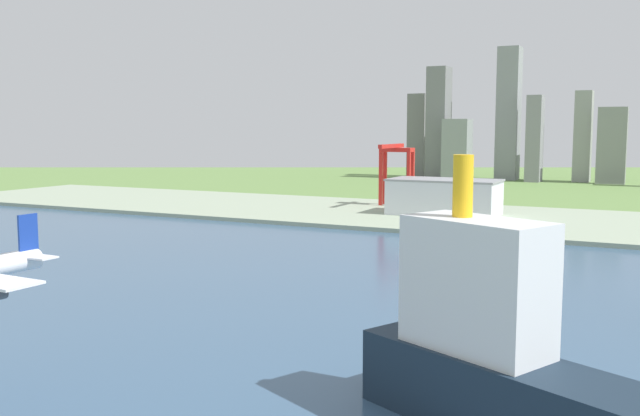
# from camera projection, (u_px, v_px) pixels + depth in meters

# --- Properties ---
(ground_plane) EXTENTS (2400.00, 2400.00, 0.00)m
(ground_plane) POSITION_uv_depth(u_px,v_px,m) (392.00, 288.00, 243.50)
(ground_plane) COLOR #638746
(water_bay) EXTENTS (840.00, 360.00, 0.15)m
(water_bay) POSITION_uv_depth(u_px,v_px,m) (314.00, 332.00, 190.10)
(water_bay) COLOR #385675
(water_bay) RESTS_ON ground
(industrial_pier) EXTENTS (840.00, 140.00, 2.50)m
(industrial_pier) POSITION_uv_depth(u_px,v_px,m) (506.00, 220.00, 412.45)
(industrial_pier) COLOR #97A78C
(industrial_pier) RESTS_ON ground
(tugboat_small) EXTENTS (10.39, 19.50, 10.16)m
(tugboat_small) POSITION_uv_depth(u_px,v_px,m) (437.00, 237.00, 336.63)
(tugboat_small) COLOR #B22D1E
(tugboat_small) RESTS_ON water_bay
(cargo_ship) EXTENTS (74.19, 45.55, 50.09)m
(cargo_ship) POSITION_uv_depth(u_px,v_px,m) (520.00, 366.00, 121.39)
(cargo_ship) COLOR #192838
(cargo_ship) RESTS_ON water_bay
(port_crane_red) EXTENTS (22.45, 42.18, 42.27)m
(port_crane_red) POSITION_uv_depth(u_px,v_px,m) (396.00, 162.00, 476.08)
(port_crane_red) COLOR red
(port_crane_red) RESTS_ON industrial_pier
(warehouse_main) EXTENTS (66.48, 33.98, 21.85)m
(warehouse_main) POSITION_uv_depth(u_px,v_px,m) (444.00, 197.00, 428.63)
(warehouse_main) COLOR silver
(warehouse_main) RESTS_ON industrial_pier
(distant_skyline) EXTENTS (278.43, 77.06, 141.38)m
(distant_skyline) POSITION_uv_depth(u_px,v_px,m) (501.00, 132.00, 743.07)
(distant_skyline) COLOR slate
(distant_skyline) RESTS_ON ground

